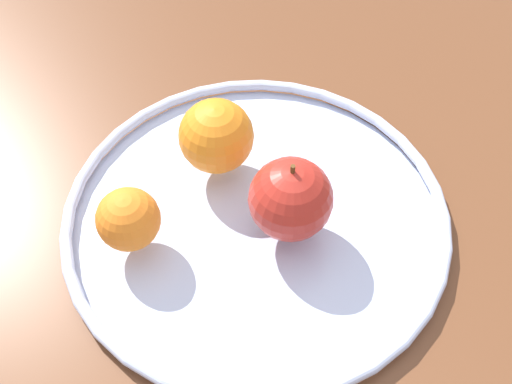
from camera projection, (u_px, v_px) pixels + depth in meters
The scene contains 5 objects.
ground_plane at pixel (256, 232), 65.68cm from camera, with size 138.32×138.32×4.00cm, color brown.
fruit_bowl at pixel (256, 216), 63.37cm from camera, with size 38.79×38.79×1.80cm.
apple at pixel (291, 199), 58.53cm from camera, with size 8.00×8.00×8.80cm.
orange_back_left at pixel (128, 219), 58.32cm from camera, with size 6.05×6.05×6.05cm, color orange.
orange_center at pixel (214, 137), 63.48cm from camera, with size 7.68×7.68×7.68cm, color orange.
Camera 1 is at (19.37, 31.25, 52.59)cm, focal length 44.27 mm.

